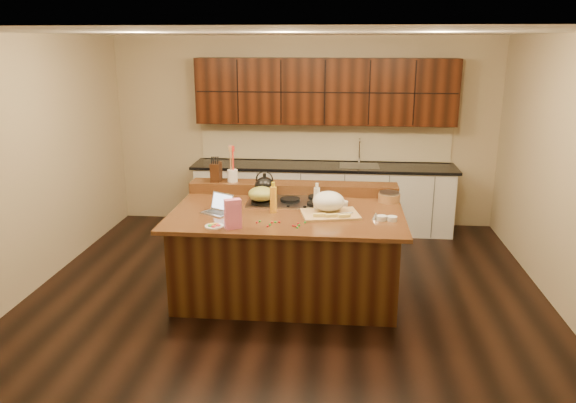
# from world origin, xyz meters

# --- Properties ---
(room) EXTENTS (5.52, 5.02, 2.72)m
(room) POSITION_xyz_m (0.00, 0.00, 1.35)
(room) COLOR black
(room) RESTS_ON ground
(island) EXTENTS (2.40, 1.60, 0.92)m
(island) POSITION_xyz_m (0.00, 0.00, 0.46)
(island) COLOR black
(island) RESTS_ON ground
(back_ledge) EXTENTS (2.40, 0.30, 0.12)m
(back_ledge) POSITION_xyz_m (0.00, 0.70, 0.98)
(back_ledge) COLOR black
(back_ledge) RESTS_ON island
(cooktop) EXTENTS (0.92, 0.52, 0.05)m
(cooktop) POSITION_xyz_m (0.00, 0.30, 0.94)
(cooktop) COLOR gray
(cooktop) RESTS_ON island
(back_counter) EXTENTS (3.70, 0.66, 2.40)m
(back_counter) POSITION_xyz_m (0.30, 2.23, 0.98)
(back_counter) COLOR silver
(back_counter) RESTS_ON ground
(kettle) EXTENTS (0.26, 0.26, 0.20)m
(kettle) POSITION_xyz_m (-0.30, 0.43, 1.07)
(kettle) COLOR black
(kettle) RESTS_ON cooktop
(green_bowl) EXTENTS (0.34, 0.34, 0.16)m
(green_bowl) POSITION_xyz_m (-0.30, 0.17, 1.04)
(green_bowl) COLOR olive
(green_bowl) RESTS_ON cooktop
(laptop) EXTENTS (0.35, 0.33, 0.19)m
(laptop) POSITION_xyz_m (-0.69, -0.15, 0.97)
(laptop) COLOR #B7B7BC
(laptop) RESTS_ON island
(oil_bottle) EXTENTS (0.08, 0.08, 0.27)m
(oil_bottle) POSITION_xyz_m (-0.14, -0.09, 1.06)
(oil_bottle) COLOR yellow
(oil_bottle) RESTS_ON island
(vinegar_bottle) EXTENTS (0.08, 0.08, 0.25)m
(vinegar_bottle) POSITION_xyz_m (0.30, -0.01, 1.04)
(vinegar_bottle) COLOR silver
(vinegar_bottle) RESTS_ON island
(wooden_tray) EXTENTS (0.64, 0.52, 0.23)m
(wooden_tray) POSITION_xyz_m (0.43, -0.08, 1.02)
(wooden_tray) COLOR tan
(wooden_tray) RESTS_ON island
(ramekin_a) EXTENTS (0.11, 0.11, 0.04)m
(ramekin_a) POSITION_xyz_m (1.06, -0.26, 0.94)
(ramekin_a) COLOR white
(ramekin_a) RESTS_ON island
(ramekin_b) EXTENTS (0.12, 0.12, 0.04)m
(ramekin_b) POSITION_xyz_m (0.96, -0.25, 0.94)
(ramekin_b) COLOR white
(ramekin_b) RESTS_ON island
(ramekin_c) EXTENTS (0.10, 0.10, 0.04)m
(ramekin_c) POSITION_xyz_m (0.58, 0.24, 0.94)
(ramekin_c) COLOR white
(ramekin_c) RESTS_ON island
(strainer_bowl) EXTENTS (0.32, 0.32, 0.09)m
(strainer_bowl) POSITION_xyz_m (1.08, 0.43, 0.97)
(strainer_bowl) COLOR #996B3F
(strainer_bowl) RESTS_ON island
(kitchen_timer) EXTENTS (0.08, 0.08, 0.07)m
(kitchen_timer) POSITION_xyz_m (0.90, -0.22, 0.96)
(kitchen_timer) COLOR silver
(kitchen_timer) RESTS_ON island
(pink_bag) EXTENTS (0.17, 0.14, 0.28)m
(pink_bag) POSITION_xyz_m (-0.45, -0.63, 1.06)
(pink_bag) COLOR pink
(pink_bag) RESTS_ON island
(candy_plate) EXTENTS (0.20, 0.20, 0.01)m
(candy_plate) POSITION_xyz_m (-0.64, -0.61, 0.93)
(candy_plate) COLOR white
(candy_plate) RESTS_ON island
(package_box) EXTENTS (0.10, 0.07, 0.14)m
(package_box) POSITION_xyz_m (-0.69, 0.08, 0.99)
(package_box) COLOR gold
(package_box) RESTS_ON island
(utensil_crock) EXTENTS (0.15, 0.15, 0.14)m
(utensil_crock) POSITION_xyz_m (-0.71, 0.70, 1.11)
(utensil_crock) COLOR white
(utensil_crock) RESTS_ON back_ledge
(knife_block) EXTENTS (0.11, 0.18, 0.22)m
(knife_block) POSITION_xyz_m (-0.91, 0.70, 1.15)
(knife_block) COLOR black
(knife_block) RESTS_ON back_ledge
(gumdrop_0) EXTENTS (0.02, 0.02, 0.02)m
(gumdrop_0) POSITION_xyz_m (-0.04, -0.43, 0.93)
(gumdrop_0) COLOR red
(gumdrop_0) RESTS_ON island
(gumdrop_1) EXTENTS (0.02, 0.02, 0.02)m
(gumdrop_1) POSITION_xyz_m (0.21, -0.42, 0.93)
(gumdrop_1) COLOR #198C26
(gumdrop_1) RESTS_ON island
(gumdrop_2) EXTENTS (0.02, 0.02, 0.02)m
(gumdrop_2) POSITION_xyz_m (0.13, -0.55, 0.93)
(gumdrop_2) COLOR red
(gumdrop_2) RESTS_ON island
(gumdrop_3) EXTENTS (0.02, 0.02, 0.02)m
(gumdrop_3) POSITION_xyz_m (-0.12, -0.52, 0.93)
(gumdrop_3) COLOR #198C26
(gumdrop_3) RESTS_ON island
(gumdrop_4) EXTENTS (0.02, 0.02, 0.02)m
(gumdrop_4) POSITION_xyz_m (0.15, -0.46, 0.93)
(gumdrop_4) COLOR red
(gumdrop_4) RESTS_ON island
(gumdrop_5) EXTENTS (0.02, 0.02, 0.02)m
(gumdrop_5) POSITION_xyz_m (-0.23, -0.43, 0.93)
(gumdrop_5) COLOR #198C26
(gumdrop_5) RESTS_ON island
(gumdrop_6) EXTENTS (0.02, 0.02, 0.02)m
(gumdrop_6) POSITION_xyz_m (-0.13, -0.58, 0.93)
(gumdrop_6) COLOR red
(gumdrop_6) RESTS_ON island
(gumdrop_7) EXTENTS (0.02, 0.02, 0.02)m
(gumdrop_7) POSITION_xyz_m (0.16, -0.51, 0.93)
(gumdrop_7) COLOR #198C26
(gumdrop_7) RESTS_ON island
(gumdrop_8) EXTENTS (0.02, 0.02, 0.02)m
(gumdrop_8) POSITION_xyz_m (0.11, -0.53, 0.93)
(gumdrop_8) COLOR red
(gumdrop_8) RESTS_ON island
(gumdrop_9) EXTENTS (0.02, 0.02, 0.02)m
(gumdrop_9) POSITION_xyz_m (0.15, -0.58, 0.93)
(gumdrop_9) COLOR #198C26
(gumdrop_9) RESTS_ON island
(gumdrop_10) EXTENTS (0.02, 0.02, 0.02)m
(gumdrop_10) POSITION_xyz_m (-0.11, -0.45, 0.93)
(gumdrop_10) COLOR red
(gumdrop_10) RESTS_ON island
(gumdrop_11) EXTENTS (0.02, 0.02, 0.02)m
(gumdrop_11) POSITION_xyz_m (-0.08, -0.44, 0.93)
(gumdrop_11) COLOR #198C26
(gumdrop_11) RESTS_ON island
(gumdrop_12) EXTENTS (0.02, 0.02, 0.02)m
(gumdrop_12) POSITION_xyz_m (-0.25, -0.47, 0.93)
(gumdrop_12) COLOR red
(gumdrop_12) RESTS_ON island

